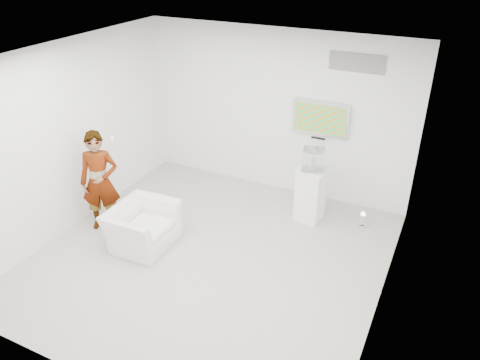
{
  "coord_description": "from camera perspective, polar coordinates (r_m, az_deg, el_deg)",
  "views": [
    {
      "loc": [
        2.92,
        -4.96,
        4.39
      ],
      "look_at": [
        0.21,
        0.6,
        1.09
      ],
      "focal_mm": 35.0,
      "sensor_mm": 36.0,
      "label": 1
    }
  ],
  "objects": [
    {
      "name": "armchair",
      "position": [
        7.46,
        -11.83,
        -5.55
      ],
      "size": [
        0.9,
        1.02,
        0.66
      ],
      "primitive_type": "imported",
      "rotation": [
        0.0,
        0.0,
        1.58
      ],
      "color": "white",
      "rests_on": "room"
    },
    {
      "name": "room",
      "position": [
        6.44,
        -4.05,
        1.35
      ],
      "size": [
        5.01,
        5.01,
        3.0
      ],
      "color": "#AEA8A0",
      "rests_on": "ground"
    },
    {
      "name": "tv",
      "position": [
        8.2,
        9.8,
        7.41
      ],
      "size": [
        1.0,
        0.08,
        0.6
      ],
      "primitive_type": "cube",
      "color": "silver",
      "rests_on": "room"
    },
    {
      "name": "floor_uplight",
      "position": [
        8.08,
        14.69,
        -4.71
      ],
      "size": [
        0.22,
        0.22,
        0.27
      ],
      "primitive_type": "cylinder",
      "rotation": [
        0.0,
        0.0,
        0.3
      ],
      "color": "white",
      "rests_on": "room"
    },
    {
      "name": "person",
      "position": [
        7.8,
        -16.71,
        -0.19
      ],
      "size": [
        0.74,
        0.65,
        1.7
      ],
      "primitive_type": "imported",
      "rotation": [
        0.0,
        0.0,
        0.49
      ],
      "color": "white",
      "rests_on": "room"
    },
    {
      "name": "wii_remote",
      "position": [
        7.59,
        -15.32,
        4.9
      ],
      "size": [
        0.13,
        0.13,
        0.04
      ],
      "primitive_type": "cube",
      "rotation": [
        0.0,
        0.0,
        0.81
      ],
      "color": "white",
      "rests_on": "person"
    },
    {
      "name": "logo_decal",
      "position": [
        7.83,
        14.07,
        13.69
      ],
      "size": [
        0.9,
        0.02,
        0.3
      ],
      "primitive_type": "cube",
      "color": "slate",
      "rests_on": "room"
    },
    {
      "name": "console",
      "position": [
        7.68,
        8.91,
        2.17
      ],
      "size": [
        0.1,
        0.18,
        0.24
      ],
      "primitive_type": "cube",
      "rotation": [
        0.0,
        0.0,
        0.24
      ],
      "color": "white",
      "rests_on": "pedestal"
    },
    {
      "name": "vitrine",
      "position": [
        7.66,
        8.94,
        2.5
      ],
      "size": [
        0.42,
        0.42,
        0.34
      ],
      "primitive_type": "cube",
      "rotation": [
        0.0,
        0.0,
        0.27
      ],
      "color": "white",
      "rests_on": "pedestal"
    },
    {
      "name": "pedestal",
      "position": [
        7.96,
        8.59,
        -1.7
      ],
      "size": [
        0.51,
        0.51,
        0.95
      ],
      "primitive_type": "cube",
      "rotation": [
        0.0,
        0.0,
        -0.11
      ],
      "color": "white",
      "rests_on": "room"
    }
  ]
}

